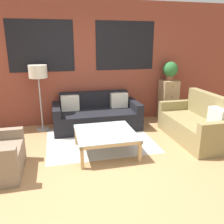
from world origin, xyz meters
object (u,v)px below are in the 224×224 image
drawer_cabinet (168,100)px  settee_vintage (197,125)px  coffee_table (105,135)px  couch_dark (97,116)px  floor_lamp (38,74)px  potted_plant (170,70)px

drawer_cabinet → settee_vintage: bearing=-92.1°
coffee_table → drawer_cabinet: size_ratio=1.03×
settee_vintage → drawer_cabinet: bearing=87.9°
couch_dark → drawer_cabinet: (1.87, 0.22, 0.21)m
floor_lamp → drawer_cabinet: size_ratio=1.46×
coffee_table → potted_plant: 2.63m
floor_lamp → drawer_cabinet: 3.16m
settee_vintage → floor_lamp: bearing=156.7°
couch_dark → floor_lamp: (-1.20, 0.13, 0.96)m
settee_vintage → floor_lamp: floor_lamp is taller
couch_dark → potted_plant: size_ratio=4.23×
potted_plant → drawer_cabinet: bearing=-90.0°
settee_vintage → couch_dark: bearing=147.4°
coffee_table → floor_lamp: size_ratio=0.71×
settee_vintage → drawer_cabinet: drawer_cabinet is taller
settee_vintage → potted_plant: (0.05, 1.38, 0.93)m
floor_lamp → coffee_table: bearing=-52.0°
floor_lamp → potted_plant: 3.07m
settee_vintage → floor_lamp: (-3.02, 1.30, 0.93)m
couch_dark → coffee_table: couch_dark is taller
settee_vintage → potted_plant: potted_plant is taller
coffee_table → drawer_cabinet: (1.94, 1.53, 0.15)m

